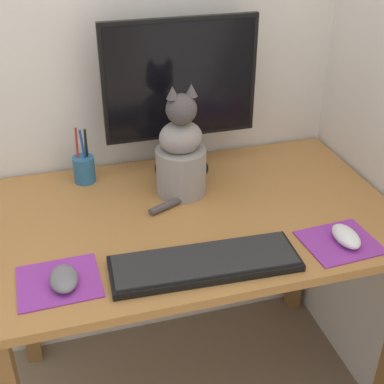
% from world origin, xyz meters
% --- Properties ---
extents(desk, '(1.12, 0.69, 0.74)m').
position_xyz_m(desk, '(0.00, 0.00, 0.63)').
color(desk, '#A87038').
rests_on(desk, ground_plane).
extents(monitor, '(0.46, 0.17, 0.47)m').
position_xyz_m(monitor, '(0.04, 0.25, 1.00)').
color(monitor, black).
rests_on(monitor, desk).
extents(keyboard, '(0.46, 0.17, 0.02)m').
position_xyz_m(keyboard, '(-0.04, -0.24, 0.75)').
color(keyboard, black).
rests_on(keyboard, desk).
extents(mousepad_left, '(0.19, 0.17, 0.00)m').
position_xyz_m(mousepad_left, '(-0.38, -0.20, 0.74)').
color(mousepad_left, purple).
rests_on(mousepad_left, desk).
extents(mousepad_right, '(0.19, 0.17, 0.00)m').
position_xyz_m(mousepad_right, '(0.32, -0.24, 0.74)').
color(mousepad_right, purple).
rests_on(mousepad_right, desk).
extents(computer_mouse_left, '(0.06, 0.10, 0.03)m').
position_xyz_m(computer_mouse_left, '(-0.36, -0.21, 0.76)').
color(computer_mouse_left, slate).
rests_on(computer_mouse_left, mousepad_left).
extents(computer_mouse_right, '(0.06, 0.10, 0.04)m').
position_xyz_m(computer_mouse_right, '(0.33, -0.24, 0.76)').
color(computer_mouse_right, white).
rests_on(computer_mouse_right, mousepad_right).
extents(cat, '(0.20, 0.19, 0.33)m').
position_xyz_m(cat, '(0.00, 0.12, 0.86)').
color(cat, gray).
rests_on(cat, desk).
extents(pen_cup, '(0.06, 0.06, 0.17)m').
position_xyz_m(pen_cup, '(-0.26, 0.26, 0.78)').
color(pen_cup, '#286089').
rests_on(pen_cup, desk).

